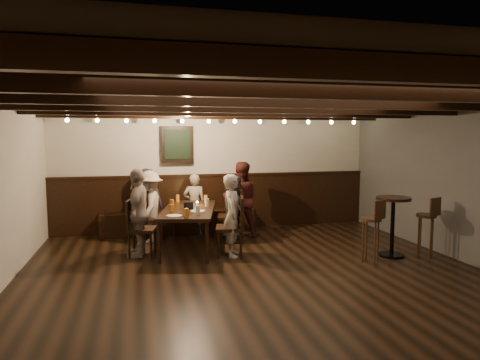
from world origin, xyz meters
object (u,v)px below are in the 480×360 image
object	(u,v)px
chair_right_near	(231,226)
chair_right_far	(231,238)
person_right_near	(233,209)
chair_left_near	(152,228)
chair_left_far	(141,239)
high_top_table	(393,218)
bar_stool_right	(426,234)
person_left_far	(139,213)
person_right_far	(233,215)
person_left_near	(150,207)
person_bench_left	(146,202)
person_bench_centre	(194,204)
dining_table	(189,212)
person_bench_right	(241,199)
bar_stool_left	(371,239)

from	to	relation	value
chair_right_near	chair_right_far	distance (m)	0.90
chair_right_far	person_right_near	xyz separation A→B (m)	(0.23, 0.87, 0.32)
chair_left_near	chair_left_far	xyz separation A→B (m)	(-0.20, -0.88, 0.01)
high_top_table	bar_stool_right	distance (m)	0.59
chair_right_near	person_left_far	xyz separation A→B (m)	(-1.63, -0.55, 0.41)
person_left_far	person_right_far	distance (m)	1.50
chair_right_far	person_left_near	world-z (taller)	person_left_near
person_bench_left	high_top_table	world-z (taller)	person_bench_left
chair_left_far	person_right_near	xyz separation A→B (m)	(1.63, 0.56, 0.33)
person_left_far	bar_stool_right	distance (m)	4.58
chair_right_near	person_bench_centre	xyz separation A→B (m)	(-0.57, 0.74, 0.30)
chair_left_far	person_left_near	bearing A→B (deg)	-178.04
person_bench_centre	person_left_near	world-z (taller)	person_left_near
dining_table	person_bench_right	bearing A→B (deg)	45.00
dining_table	person_left_near	distance (m)	0.87
person_left_near	person_left_far	bearing A→B (deg)	-0.00
chair_left_near	person_bench_left	size ratio (longest dim) A/B	0.67
dining_table	bar_stool_left	size ratio (longest dim) A/B	2.05
bar_stool_right	chair_left_near	bearing A→B (deg)	134.47
high_top_table	person_bench_left	bearing A→B (deg)	148.66
chair_left_far	high_top_table	world-z (taller)	high_top_table
person_bench_right	bar_stool_left	size ratio (longest dim) A/B	1.48
high_top_table	chair_left_far	bearing A→B (deg)	166.38
person_bench_right	person_right_far	distance (m)	1.36
person_bench_right	bar_stool_right	world-z (taller)	person_bench_right
chair_right_far	high_top_table	bearing A→B (deg)	-91.43
person_bench_centre	bar_stool_right	distance (m)	4.15
dining_table	bar_stool_right	xyz separation A→B (m)	(3.60, -1.38, -0.28)
dining_table	chair_right_near	distance (m)	0.92
chair_right_far	person_bench_left	world-z (taller)	person_bench_left
person_bench_centre	chair_right_far	bearing A→B (deg)	115.64
person_bench_right	person_left_far	world-z (taller)	person_bench_right
person_left_near	person_left_far	world-z (taller)	person_left_far
person_bench_right	bar_stool_right	distance (m)	3.28
person_right_near	chair_right_near	bearing A→B (deg)	90.00
person_left_near	person_right_near	distance (m)	1.50
chair_left_far	person_left_far	world-z (taller)	person_left_far
dining_table	person_right_far	xyz separation A→B (m)	(0.63, -0.60, 0.02)
dining_table	chair_left_far	xyz separation A→B (m)	(-0.80, -0.28, -0.36)
bar_stool_left	chair_left_near	bearing A→B (deg)	123.63
person_left_far	bar_stool_right	world-z (taller)	person_left_far
chair_right_far	bar_stool_left	bearing A→B (deg)	-99.95
chair_right_far	person_bench_left	size ratio (longest dim) A/B	0.73
bar_stool_left	chair_left_far	bearing A→B (deg)	137.29
chair_left_near	chair_left_far	bearing A→B (deg)	-0.05
person_left_near	chair_right_far	bearing A→B (deg)	58.52
person_bench_right	high_top_table	bearing A→B (deg)	149.41
chair_right_near	person_left_far	distance (m)	1.77
chair_left_far	person_right_near	bearing A→B (deg)	121.49
person_right_far	bar_stool_left	size ratio (longest dim) A/B	1.36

